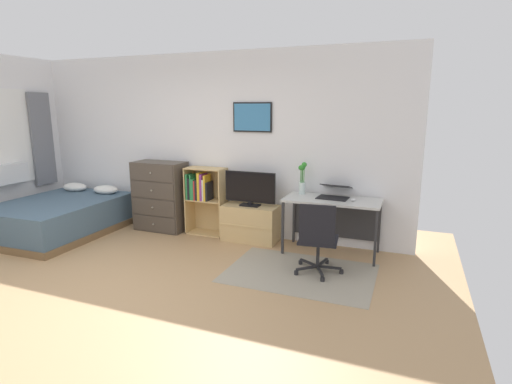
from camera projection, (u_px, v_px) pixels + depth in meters
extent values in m
plane|color=tan|center=(99.00, 294.00, 4.14)|extent=(7.20, 7.20, 0.00)
cube|color=white|center=(208.00, 145.00, 6.07)|extent=(6.12, 0.06, 2.70)
cube|color=black|center=(252.00, 117.00, 5.67)|extent=(0.59, 0.02, 0.42)
cube|color=teal|center=(252.00, 117.00, 5.66)|extent=(0.55, 0.01, 0.38)
cube|color=white|center=(1.00, 138.00, 6.10)|extent=(0.02, 1.03, 1.48)
cube|color=silver|center=(0.00, 138.00, 6.10)|extent=(0.01, 0.95, 1.40)
cube|color=slate|center=(42.00, 139.00, 6.73)|extent=(0.05, 0.40, 1.54)
cube|color=silver|center=(9.00, 173.00, 6.18)|extent=(0.20, 0.52, 0.30)
cube|color=#9E937F|center=(300.00, 273.00, 4.67)|extent=(1.70, 1.20, 0.01)
cube|color=brown|center=(60.00, 230.00, 6.14)|extent=(1.53, 1.96, 0.10)
cube|color=#476075|center=(58.00, 214.00, 6.09)|extent=(1.49, 1.92, 0.41)
ellipsoid|color=white|center=(75.00, 187.00, 6.79)|extent=(0.45, 0.29, 0.14)
ellipsoid|color=white|center=(106.00, 190.00, 6.58)|extent=(0.45, 0.29, 0.14)
cube|color=#4C4238|center=(161.00, 196.00, 6.25)|extent=(0.81, 0.42, 1.08)
cube|color=#493F35|center=(154.00, 224.00, 6.14)|extent=(0.77, 0.01, 0.25)
sphere|color=#A59E8C|center=(153.00, 224.00, 6.12)|extent=(0.03, 0.03, 0.03)
cube|color=#493F35|center=(153.00, 207.00, 6.08)|extent=(0.77, 0.01, 0.25)
sphere|color=#A59E8C|center=(152.00, 208.00, 6.07)|extent=(0.03, 0.03, 0.03)
cube|color=#493F35|center=(152.00, 190.00, 6.03)|extent=(0.77, 0.01, 0.25)
sphere|color=#A59E8C|center=(151.00, 190.00, 6.01)|extent=(0.03, 0.03, 0.03)
cube|color=#493F35|center=(151.00, 173.00, 5.97)|extent=(0.77, 0.01, 0.25)
sphere|color=#A59E8C|center=(150.00, 173.00, 5.96)|extent=(0.03, 0.03, 0.03)
cube|color=tan|center=(190.00, 200.00, 6.14)|extent=(0.02, 0.30, 1.02)
cube|color=tan|center=(224.00, 203.00, 5.93)|extent=(0.02, 0.30, 1.02)
cube|color=tan|center=(207.00, 233.00, 6.14)|extent=(0.60, 0.30, 0.02)
cube|color=tan|center=(206.00, 200.00, 6.03)|extent=(0.57, 0.30, 0.02)
cube|color=tan|center=(205.00, 168.00, 5.93)|extent=(0.57, 0.30, 0.02)
cube|color=tan|center=(211.00, 199.00, 6.17)|extent=(0.60, 0.01, 1.02)
cube|color=#2D8C4C|center=(189.00, 186.00, 6.04)|extent=(0.03, 0.18, 0.38)
cube|color=black|center=(191.00, 188.00, 6.03)|extent=(0.03, 0.19, 0.33)
cube|color=#2D8C4C|center=(193.00, 187.00, 6.01)|extent=(0.02, 0.17, 0.38)
cube|color=#2D8C4C|center=(195.00, 189.00, 6.02)|extent=(0.04, 0.21, 0.32)
cube|color=red|center=(197.00, 190.00, 6.00)|extent=(0.02, 0.20, 0.29)
cube|color=black|center=(199.00, 189.00, 5.99)|extent=(0.03, 0.19, 0.31)
cube|color=gold|center=(201.00, 186.00, 5.97)|extent=(0.04, 0.21, 0.42)
cube|color=#8C388C|center=(204.00, 187.00, 5.96)|extent=(0.03, 0.21, 0.40)
cube|color=white|center=(205.00, 190.00, 5.95)|extent=(0.02, 0.20, 0.32)
cube|color=gold|center=(207.00, 188.00, 5.93)|extent=(0.03, 0.19, 0.39)
cube|color=black|center=(209.00, 191.00, 5.94)|extent=(0.02, 0.22, 0.28)
cube|color=tan|center=(251.00, 223.00, 5.77)|extent=(0.80, 0.40, 0.52)
cube|color=tan|center=(245.00, 227.00, 5.58)|extent=(0.80, 0.01, 0.02)
cube|color=black|center=(250.00, 205.00, 5.69)|extent=(0.28, 0.16, 0.02)
cube|color=black|center=(250.00, 203.00, 5.69)|extent=(0.06, 0.04, 0.05)
cube|color=black|center=(250.00, 187.00, 5.64)|extent=(0.76, 0.02, 0.44)
cube|color=black|center=(250.00, 187.00, 5.63)|extent=(0.73, 0.01, 0.41)
cube|color=silver|center=(332.00, 200.00, 5.16)|extent=(1.23, 0.58, 0.03)
cube|color=#2D2D30|center=(283.00, 228.00, 5.21)|extent=(0.03, 0.03, 0.71)
cube|color=#2D2D30|center=(376.00, 239.00, 4.79)|extent=(0.03, 0.03, 0.71)
cube|color=#2D2D30|center=(294.00, 218.00, 5.69)|extent=(0.03, 0.03, 0.71)
cube|color=#2D2D30|center=(379.00, 227.00, 5.26)|extent=(0.03, 0.03, 0.71)
cube|color=#2D2D30|center=(335.00, 219.00, 5.49)|extent=(1.17, 0.02, 0.50)
cylinder|color=#232326|center=(341.00, 272.00, 4.64)|extent=(0.05, 0.05, 0.05)
cube|color=#232326|center=(329.00, 267.00, 4.67)|extent=(0.28, 0.06, 0.02)
cylinder|color=#232326|center=(327.00, 262.00, 4.94)|extent=(0.05, 0.05, 0.05)
cube|color=#232326|center=(322.00, 262.00, 4.82)|extent=(0.08, 0.28, 0.02)
cylinder|color=#232326|center=(300.00, 262.00, 4.92)|extent=(0.05, 0.05, 0.05)
cube|color=#232326|center=(309.00, 263.00, 4.81)|extent=(0.26, 0.16, 0.02)
cylinder|color=#232326|center=(296.00, 273.00, 4.61)|extent=(0.05, 0.05, 0.05)
cube|color=#232326|center=(307.00, 268.00, 4.65)|extent=(0.23, 0.21, 0.02)
cylinder|color=#232326|center=(322.00, 279.00, 4.44)|extent=(0.05, 0.05, 0.05)
cube|color=#232326|center=(320.00, 271.00, 4.56)|extent=(0.14, 0.27, 0.02)
cylinder|color=#232326|center=(318.00, 253.00, 4.67)|extent=(0.04, 0.04, 0.30)
cube|color=black|center=(318.00, 240.00, 4.63)|extent=(0.49, 0.49, 0.03)
cube|color=black|center=(317.00, 225.00, 4.39)|extent=(0.40, 0.08, 0.45)
cube|color=black|center=(333.00, 198.00, 5.20)|extent=(0.41, 0.30, 0.01)
cube|color=black|center=(333.00, 197.00, 5.19)|extent=(0.38, 0.27, 0.00)
cube|color=black|center=(336.00, 186.00, 5.32)|extent=(0.41, 0.28, 0.08)
cube|color=black|center=(336.00, 186.00, 5.31)|extent=(0.39, 0.25, 0.06)
ellipsoid|color=silver|center=(353.00, 200.00, 5.05)|extent=(0.06, 0.10, 0.03)
cylinder|color=silver|center=(302.00, 188.00, 5.46)|extent=(0.09, 0.09, 0.16)
cylinder|color=#3D8438|center=(304.00, 178.00, 5.42)|extent=(0.01, 0.01, 0.36)
sphere|color=#308B2C|center=(304.00, 165.00, 5.38)|extent=(0.07, 0.07, 0.07)
cylinder|color=#3D8438|center=(302.00, 179.00, 5.44)|extent=(0.01, 0.01, 0.31)
sphere|color=#308B2C|center=(303.00, 168.00, 5.41)|extent=(0.07, 0.07, 0.07)
cylinder|color=#3D8438|center=(301.00, 179.00, 5.44)|extent=(0.01, 0.01, 0.31)
sphere|color=#308B2C|center=(301.00, 168.00, 5.40)|extent=(0.07, 0.07, 0.07)
cylinder|color=#3D8438|center=(302.00, 179.00, 5.42)|extent=(0.01, 0.01, 0.32)
sphere|color=#308B2C|center=(302.00, 167.00, 5.39)|extent=(0.07, 0.07, 0.07)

